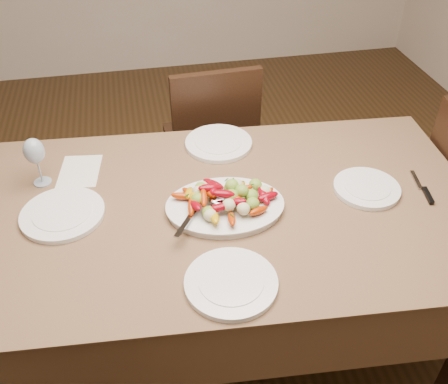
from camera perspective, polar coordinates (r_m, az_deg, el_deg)
name	(u,v)px	position (r m, az deg, el deg)	size (l,w,h in m)	color
floor	(174,373)	(2.24, -5.73, -19.86)	(6.00, 6.00, 0.00)	#382411
dining_table	(224,277)	(2.04, 0.00, -9.70)	(1.84, 1.04, 0.76)	brown
chair_far	(208,141)	(2.64, -1.79, 5.89)	(0.42, 0.42, 0.95)	black
serving_platter	(225,208)	(1.75, 0.12, -1.79)	(0.40, 0.30, 0.02)	white
roasted_vegetables	(225,195)	(1.71, 0.12, -0.34)	(0.33, 0.22, 0.09)	maroon
serving_spoon	(207,208)	(1.69, -1.91, -1.83)	(0.28, 0.06, 0.03)	#9EA0A8
plate_left	(63,214)	(1.82, -17.96, -2.42)	(0.29, 0.29, 0.02)	white
plate_right	(367,188)	(1.91, 15.99, 0.40)	(0.24, 0.24, 0.02)	white
plate_far	(219,143)	(2.08, -0.63, 5.58)	(0.28, 0.28, 0.02)	white
plate_near	(231,283)	(1.51, 0.81, -10.36)	(0.28, 0.28, 0.02)	white
wine_glass	(37,160)	(1.94, -20.62, 3.39)	(0.08, 0.08, 0.20)	#8C99A5
menu_card	(80,171)	(2.01, -16.16, 2.30)	(0.15, 0.21, 0.00)	silver
table_knife	(422,189)	(1.98, 21.72, 0.35)	(0.02, 0.20, 0.01)	#9EA0A8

